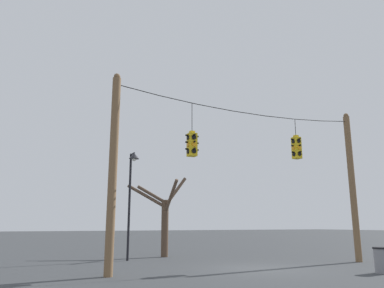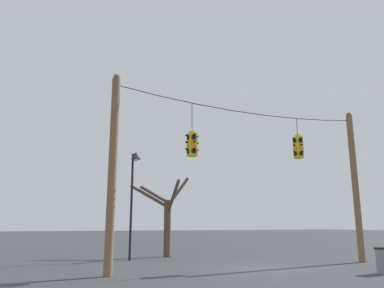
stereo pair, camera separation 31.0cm
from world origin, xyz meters
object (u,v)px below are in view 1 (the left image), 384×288
object	(u,v)px
utility_pole_right	(352,185)
street_lamp	(132,178)
traffic_light_near_left_pole	(297,148)
bare_tree	(163,216)
utility_pole_left	(113,170)
trash_bin	(382,260)
traffic_light_near_right_pole	(192,144)

from	to	relation	value
utility_pole_right	street_lamp	xyz separation A→B (m)	(-9.91, 5.16, 0.40)
traffic_light_near_left_pole	bare_tree	xyz separation A→B (m)	(-4.03, 6.82, -3.07)
utility_pole_left	bare_tree	size ratio (longest dim) A/B	1.65
bare_tree	trash_bin	distance (m)	11.45
utility_pole_left	traffic_light_near_left_pole	distance (m)	8.85
utility_pole_right	bare_tree	xyz separation A→B (m)	(-7.50, 6.82, -1.46)
traffic_light_near_right_pole	bare_tree	distance (m)	7.49
utility_pole_right	trash_bin	xyz separation A→B (m)	(-2.76, -3.45, -3.25)
traffic_light_near_right_pole	trash_bin	bearing A→B (deg)	-29.12
trash_bin	utility_pole_right	bearing A→B (deg)	51.33
traffic_light_near_right_pole	street_lamp	size ratio (longest dim) A/B	0.42
traffic_light_near_left_pole	trash_bin	world-z (taller)	traffic_light_near_left_pole
utility_pole_left	traffic_light_near_right_pole	world-z (taller)	utility_pole_left
street_lamp	traffic_light_near_left_pole	bearing A→B (deg)	-38.71
street_lamp	bare_tree	distance (m)	3.47
utility_pole_left	street_lamp	xyz separation A→B (m)	(2.26, 5.16, 0.40)
utility_pole_right	traffic_light_near_left_pole	size ratio (longest dim) A/B	3.86
utility_pole_left	traffic_light_near_right_pole	distance (m)	3.45
utility_pole_left	street_lamp	bearing A→B (deg)	66.33
traffic_light_near_right_pole	trash_bin	size ratio (longest dim) A/B	2.41
utility_pole_left	street_lamp	world-z (taller)	utility_pole_left
traffic_light_near_left_pole	trash_bin	xyz separation A→B (m)	(0.70, -3.45, -4.86)
traffic_light_near_right_pole	traffic_light_near_left_pole	xyz separation A→B (m)	(5.49, 0.00, 0.35)
utility_pole_right	street_lamp	size ratio (longest dim) A/B	1.37
utility_pole_right	traffic_light_near_right_pole	distance (m)	9.04
trash_bin	traffic_light_near_right_pole	bearing A→B (deg)	150.88
traffic_light_near_left_pole	bare_tree	distance (m)	8.50
utility_pole_right	trash_bin	size ratio (longest dim) A/B	7.97
traffic_light_near_right_pole	bare_tree	world-z (taller)	traffic_light_near_right_pole
street_lamp	utility_pole_right	bearing A→B (deg)	-27.53
traffic_light_near_right_pole	bare_tree	bearing A→B (deg)	77.92
traffic_light_near_right_pole	street_lamp	xyz separation A→B (m)	(-0.95, 5.16, -0.86)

